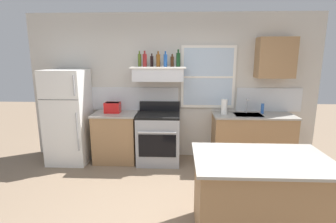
% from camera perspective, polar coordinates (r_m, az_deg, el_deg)
% --- Properties ---
extents(back_wall, '(5.40, 0.11, 2.70)m').
position_cam_1_polar(back_wall, '(4.89, 1.49, 5.43)').
color(back_wall, beige).
rests_on(back_wall, ground_plane).
extents(refrigerator, '(0.70, 0.72, 1.70)m').
position_cam_1_polar(refrigerator, '(5.02, -21.26, -1.06)').
color(refrigerator, white).
rests_on(refrigerator, ground_plane).
extents(counter_left_of_stove, '(0.79, 0.63, 0.91)m').
position_cam_1_polar(counter_left_of_stove, '(4.90, -11.44, -5.53)').
color(counter_left_of_stove, '#9E754C').
rests_on(counter_left_of_stove, ground_plane).
extents(toaster, '(0.30, 0.20, 0.19)m').
position_cam_1_polar(toaster, '(4.82, -12.22, 0.92)').
color(toaster, red).
rests_on(toaster, counter_left_of_stove).
extents(stove_range, '(0.76, 0.69, 1.09)m').
position_cam_1_polar(stove_range, '(4.74, -2.07, -5.81)').
color(stove_range, '#9EA0A5').
rests_on(stove_range, ground_plane).
extents(range_hood_shelf, '(0.96, 0.52, 0.24)m').
position_cam_1_polar(range_hood_shelf, '(4.61, -2.09, 8.40)').
color(range_hood_shelf, silver).
extents(bottle_olive_oil_square, '(0.06, 0.06, 0.28)m').
position_cam_1_polar(bottle_olive_oil_square, '(4.69, -6.33, 11.31)').
color(bottle_olive_oil_square, '#4C601E').
rests_on(bottle_olive_oil_square, range_hood_shelf).
extents(bottle_red_label_wine, '(0.07, 0.07, 0.28)m').
position_cam_1_polar(bottle_red_label_wine, '(4.61, -5.19, 11.32)').
color(bottle_red_label_wine, maroon).
rests_on(bottle_red_label_wine, range_hood_shelf).
extents(bottle_balsamic_dark, '(0.06, 0.06, 0.23)m').
position_cam_1_polar(bottle_balsamic_dark, '(4.65, -3.61, 11.11)').
color(bottle_balsamic_dark, black).
rests_on(bottle_balsamic_dark, range_hood_shelf).
extents(bottle_amber_wine, '(0.07, 0.07, 0.27)m').
position_cam_1_polar(bottle_amber_wine, '(4.59, -2.19, 11.31)').
color(bottle_amber_wine, brown).
rests_on(bottle_amber_wine, range_hood_shelf).
extents(bottle_blue_liqueur, '(0.07, 0.07, 0.27)m').
position_cam_1_polar(bottle_blue_liqueur, '(4.55, -0.57, 11.32)').
color(bottle_blue_liqueur, '#1E478C').
rests_on(bottle_blue_liqueur, range_hood_shelf).
extents(bottle_brown_stout, '(0.06, 0.06, 0.22)m').
position_cam_1_polar(bottle_brown_stout, '(4.59, 0.93, 11.08)').
color(bottle_brown_stout, '#381E0F').
rests_on(bottle_brown_stout, range_hood_shelf).
extents(bottle_dark_green_wine, '(0.07, 0.07, 0.30)m').
position_cam_1_polar(bottle_dark_green_wine, '(4.59, 2.29, 11.47)').
color(bottle_dark_green_wine, '#143819').
rests_on(bottle_dark_green_wine, range_hood_shelf).
extents(counter_right_with_sink, '(1.43, 0.63, 0.91)m').
position_cam_1_polar(counter_right_with_sink, '(4.94, 18.12, -5.75)').
color(counter_right_with_sink, '#9E754C').
rests_on(counter_right_with_sink, ground_plane).
extents(sink_faucet, '(0.03, 0.17, 0.28)m').
position_cam_1_polar(sink_faucet, '(4.86, 17.18, 1.65)').
color(sink_faucet, silver).
rests_on(sink_faucet, counter_right_with_sink).
extents(paper_towel_roll, '(0.11, 0.11, 0.27)m').
position_cam_1_polar(paper_towel_roll, '(4.68, 12.39, 1.04)').
color(paper_towel_roll, white).
rests_on(paper_towel_roll, counter_right_with_sink).
extents(dish_soap_bottle, '(0.06, 0.06, 0.18)m').
position_cam_1_polar(dish_soap_bottle, '(4.95, 20.24, 0.64)').
color(dish_soap_bottle, blue).
rests_on(dish_soap_bottle, counter_right_with_sink).
extents(kitchen_island, '(1.40, 0.90, 0.91)m').
position_cam_1_polar(kitchen_island, '(3.02, 19.61, -17.65)').
color(kitchen_island, '#9E754C').
rests_on(kitchen_island, ground_plane).
extents(upper_cabinet_right, '(0.64, 0.32, 0.70)m').
position_cam_1_polar(upper_cabinet_right, '(4.96, 22.78, 10.95)').
color(upper_cabinet_right, '#9E754C').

